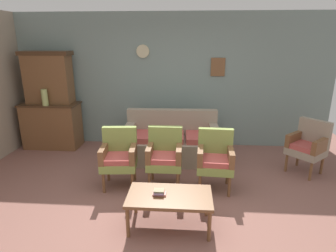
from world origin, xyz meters
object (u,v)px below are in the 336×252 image
object	(u,v)px
armchair_row_middle	(119,155)
wingback_chair_by_fireplace	(308,144)
vase_on_cabinet	(45,97)
book_stack_on_table	(159,192)
armchair_near_cabinet	(165,154)
floral_couch	(171,143)
armchair_near_couch_end	(215,157)
coffee_table	(170,198)
side_cabinet	(52,125)

from	to	relation	value
armchair_row_middle	wingback_chair_by_fireplace	distance (m)	3.12
vase_on_cabinet	book_stack_on_table	world-z (taller)	vase_on_cabinet
armchair_near_cabinet	vase_on_cabinet	bearing A→B (deg)	152.40
floral_couch	armchair_near_cabinet	size ratio (longest dim) A/B	1.93
armchair_near_cabinet	wingback_chair_by_fireplace	xyz separation A→B (m)	(2.36, 0.60, 0.00)
armchair_near_couch_end	coffee_table	size ratio (longest dim) A/B	0.90
floral_couch	coffee_table	world-z (taller)	floral_couch
armchair_near_cabinet	book_stack_on_table	bearing A→B (deg)	-88.87
floral_couch	armchair_row_middle	world-z (taller)	same
floral_couch	armchair_near_cabinet	bearing A→B (deg)	-92.66
vase_on_cabinet	armchair_row_middle	bearing A→B (deg)	-37.40
floral_couch	book_stack_on_table	bearing A→B (deg)	-90.72
coffee_table	wingback_chair_by_fireplace	bearing A→B (deg)	36.39
side_cabinet	coffee_table	world-z (taller)	side_cabinet
wingback_chair_by_fireplace	book_stack_on_table	distance (m)	2.85
wingback_chair_by_fireplace	book_stack_on_table	bearing A→B (deg)	-145.06
side_cabinet	wingback_chair_by_fireplace	size ratio (longest dim) A/B	1.28
side_cabinet	coffee_table	bearing A→B (deg)	-43.68
side_cabinet	floral_couch	xyz separation A→B (m)	(2.52, -0.48, -0.14)
armchair_near_couch_end	coffee_table	bearing A→B (deg)	-122.11
armchair_near_couch_end	wingback_chair_by_fireplace	bearing A→B (deg)	22.20
armchair_row_middle	wingback_chair_by_fireplace	bearing A→B (deg)	12.41
armchair_near_couch_end	wingback_chair_by_fireplace	size ratio (longest dim) A/B	1.00
wingback_chair_by_fireplace	side_cabinet	bearing A→B (deg)	169.81
side_cabinet	floral_couch	distance (m)	2.57
armchair_near_cabinet	book_stack_on_table	xyz separation A→B (m)	(0.02, -1.03, -0.05)
armchair_near_couch_end	side_cabinet	bearing A→B (deg)	154.80
armchair_near_couch_end	wingback_chair_by_fireplace	distance (m)	1.73
vase_on_cabinet	armchair_near_cabinet	distance (m)	2.84
armchair_row_middle	armchair_near_couch_end	size ratio (longest dim) A/B	1.00
floral_couch	coffee_table	xyz separation A→B (m)	(0.10, -2.02, 0.05)
vase_on_cabinet	wingback_chair_by_fireplace	bearing A→B (deg)	-8.12
floral_couch	book_stack_on_table	size ratio (longest dim) A/B	10.96
side_cabinet	armchair_row_middle	xyz separation A→B (m)	(1.78, -1.54, 0.03)
wingback_chair_by_fireplace	armchair_row_middle	bearing A→B (deg)	-167.59
floral_couch	armchair_row_middle	xyz separation A→B (m)	(-0.73, -1.05, 0.17)
floral_couch	coffee_table	bearing A→B (deg)	-87.20
side_cabinet	armchair_near_couch_end	bearing A→B (deg)	-25.20
vase_on_cabinet	floral_couch	distance (m)	2.64
armchair_row_middle	book_stack_on_table	xyz separation A→B (m)	(0.71, -0.96, -0.05)
armchair_row_middle	armchair_near_cabinet	xyz separation A→B (m)	(0.69, 0.07, 0.00)
armchair_near_couch_end	vase_on_cabinet	bearing A→B (deg)	157.41
armchair_row_middle	floral_couch	bearing A→B (deg)	55.19
armchair_near_cabinet	wingback_chair_by_fireplace	distance (m)	2.43
wingback_chair_by_fireplace	coffee_table	world-z (taller)	wingback_chair_by_fireplace
side_cabinet	armchair_near_couch_end	distance (m)	3.57
armchair_near_cabinet	armchair_near_couch_end	bearing A→B (deg)	-3.96
vase_on_cabinet	wingback_chair_by_fireplace	distance (m)	4.90
side_cabinet	vase_on_cabinet	bearing A→B (deg)	-86.77
floral_couch	armchair_near_couch_end	distance (m)	1.27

